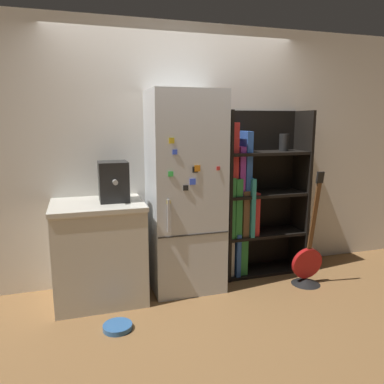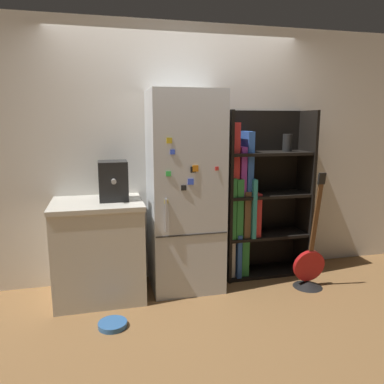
{
  "view_description": "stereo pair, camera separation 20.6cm",
  "coord_description": "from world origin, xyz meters",
  "px_view_note": "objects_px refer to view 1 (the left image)",
  "views": [
    {
      "loc": [
        -0.98,
        -3.27,
        1.65
      ],
      "look_at": [
        0.07,
        0.15,
        0.96
      ],
      "focal_mm": 35.0,
      "sensor_mm": 36.0,
      "label": 1
    },
    {
      "loc": [
        -0.78,
        -3.33,
        1.65
      ],
      "look_at": [
        0.07,
        0.15,
        0.96
      ],
      "focal_mm": 35.0,
      "sensor_mm": 36.0,
      "label": 2
    }
  ],
  "objects_px": {
    "guitar": "(307,268)",
    "pet_bowl": "(118,326)",
    "bookshelf": "(251,200)",
    "refrigerator": "(185,192)",
    "espresso_machine": "(113,181)"
  },
  "relations": [
    {
      "from": "guitar",
      "to": "pet_bowl",
      "type": "distance_m",
      "value": 1.97
    },
    {
      "from": "bookshelf",
      "to": "guitar",
      "type": "distance_m",
      "value": 0.9
    },
    {
      "from": "pet_bowl",
      "to": "refrigerator",
      "type": "bearing_deg",
      "value": 40.27
    },
    {
      "from": "bookshelf",
      "to": "refrigerator",
      "type": "bearing_deg",
      "value": -169.57
    },
    {
      "from": "bookshelf",
      "to": "guitar",
      "type": "bearing_deg",
      "value": -49.36
    },
    {
      "from": "guitar",
      "to": "espresso_machine",
      "type": "bearing_deg",
      "value": 169.83
    },
    {
      "from": "espresso_machine",
      "to": "guitar",
      "type": "relative_size",
      "value": 0.31
    },
    {
      "from": "refrigerator",
      "to": "espresso_machine",
      "type": "height_order",
      "value": "refrigerator"
    },
    {
      "from": "guitar",
      "to": "refrigerator",
      "type": "bearing_deg",
      "value": 163.97
    },
    {
      "from": "espresso_machine",
      "to": "guitar",
      "type": "height_order",
      "value": "espresso_machine"
    },
    {
      "from": "pet_bowl",
      "to": "guitar",
      "type": "bearing_deg",
      "value": 8.56
    },
    {
      "from": "bookshelf",
      "to": "guitar",
      "type": "xyz_separation_m",
      "value": [
        0.42,
        -0.48,
        -0.64
      ]
    },
    {
      "from": "pet_bowl",
      "to": "bookshelf",
      "type": "bearing_deg",
      "value": 27.02
    },
    {
      "from": "guitar",
      "to": "pet_bowl",
      "type": "bearing_deg",
      "value": -171.44
    },
    {
      "from": "espresso_machine",
      "to": "guitar",
      "type": "distance_m",
      "value": 2.12
    }
  ]
}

